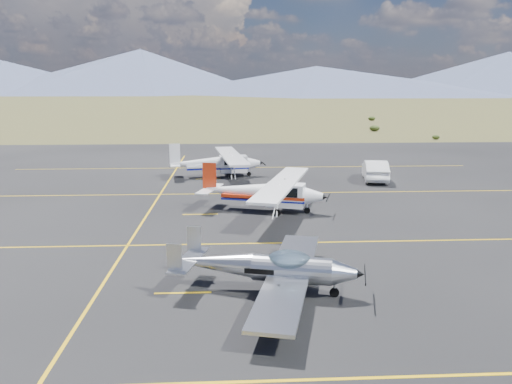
# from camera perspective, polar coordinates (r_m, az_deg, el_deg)

# --- Properties ---
(ground) EXTENTS (1600.00, 1600.00, 0.00)m
(ground) POSITION_cam_1_polar(r_m,az_deg,el_deg) (21.27, 0.64, -7.57)
(ground) COLOR #383D1C
(ground) RESTS_ON ground
(apron) EXTENTS (72.00, 72.00, 0.02)m
(apron) POSITION_cam_1_polar(r_m,az_deg,el_deg) (27.96, -0.28, -2.76)
(apron) COLOR black
(apron) RESTS_ON ground
(aircraft_low_wing) EXTENTS (6.51, 8.91, 1.93)m
(aircraft_low_wing) POSITION_cam_1_polar(r_m,az_deg,el_deg) (17.59, 1.67, -8.64)
(aircraft_low_wing) COLOR silver
(aircraft_low_wing) RESTS_ON apron
(aircraft_cessna) EXTENTS (7.24, 10.67, 2.72)m
(aircraft_cessna) POSITION_cam_1_polar(r_m,az_deg,el_deg) (28.74, 0.92, 0.12)
(aircraft_cessna) COLOR white
(aircraft_cessna) RESTS_ON apron
(aircraft_plain) EXTENTS (6.55, 10.85, 2.73)m
(aircraft_plain) POSITION_cam_1_polar(r_m,az_deg,el_deg) (39.79, -4.44, 3.42)
(aircraft_plain) COLOR silver
(aircraft_plain) RESTS_ON apron
(sedan) EXTENTS (2.54, 5.06, 1.59)m
(sedan) POSITION_cam_1_polar(r_m,az_deg,el_deg) (39.35, 13.45, 2.43)
(sedan) COLOR white
(sedan) RESTS_ON apron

